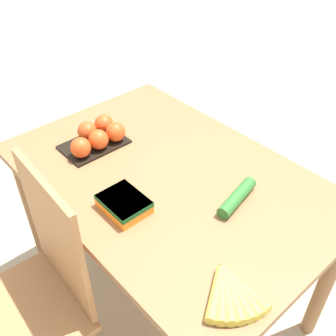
# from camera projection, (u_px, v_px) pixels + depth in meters

# --- Properties ---
(ground_plane) EXTENTS (12.00, 12.00, 0.00)m
(ground_plane) POSITION_uv_depth(u_px,v_px,m) (168.00, 293.00, 1.94)
(ground_plane) COLOR #B7A88E
(dining_table) EXTENTS (1.23, 0.83, 0.76)m
(dining_table) POSITION_uv_depth(u_px,v_px,m) (168.00, 196.00, 1.53)
(dining_table) COLOR olive
(dining_table) RESTS_ON ground_plane
(chair) EXTENTS (0.44, 0.42, 0.97)m
(chair) POSITION_uv_depth(u_px,v_px,m) (36.00, 296.00, 1.36)
(chair) COLOR #A87547
(chair) RESTS_ON ground_plane
(banana_bunch) EXTENTS (0.18, 0.17, 0.03)m
(banana_bunch) POSITION_uv_depth(u_px,v_px,m) (231.00, 293.00, 1.05)
(banana_bunch) COLOR brown
(banana_bunch) RESTS_ON dining_table
(tomato_pack) EXTENTS (0.17, 0.26, 0.09)m
(tomato_pack) POSITION_uv_depth(u_px,v_px,m) (97.00, 136.00, 1.58)
(tomato_pack) COLOR black
(tomato_pack) RESTS_ON dining_table
(carrot_bag) EXTENTS (0.16, 0.13, 0.05)m
(carrot_bag) POSITION_uv_depth(u_px,v_px,m) (124.00, 203.00, 1.30)
(carrot_bag) COLOR orange
(carrot_bag) RESTS_ON dining_table
(cucumber_near) EXTENTS (0.09, 0.20, 0.04)m
(cucumber_near) POSITION_uv_depth(u_px,v_px,m) (237.00, 197.00, 1.33)
(cucumber_near) COLOR #2D702D
(cucumber_near) RESTS_ON dining_table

